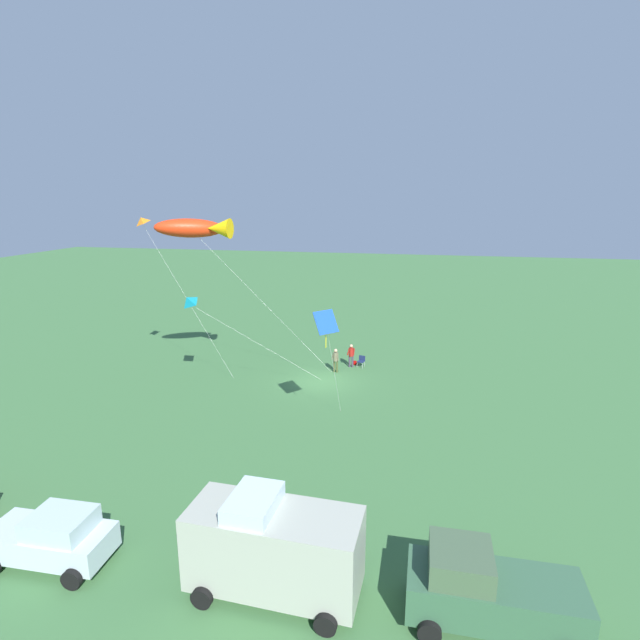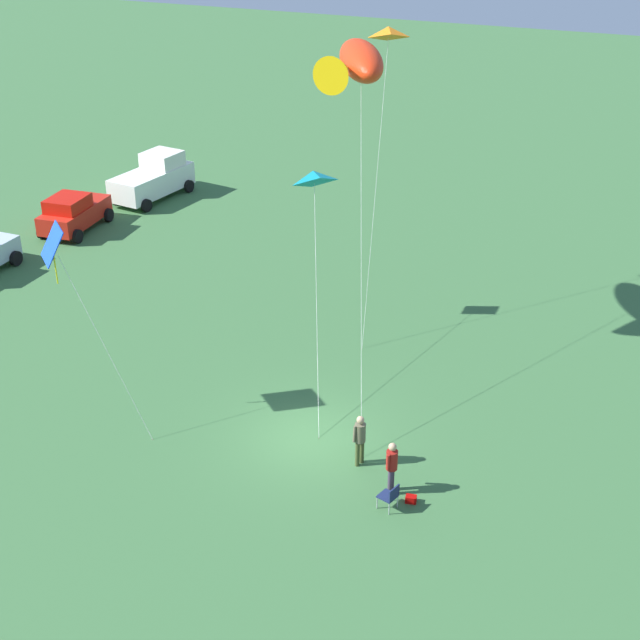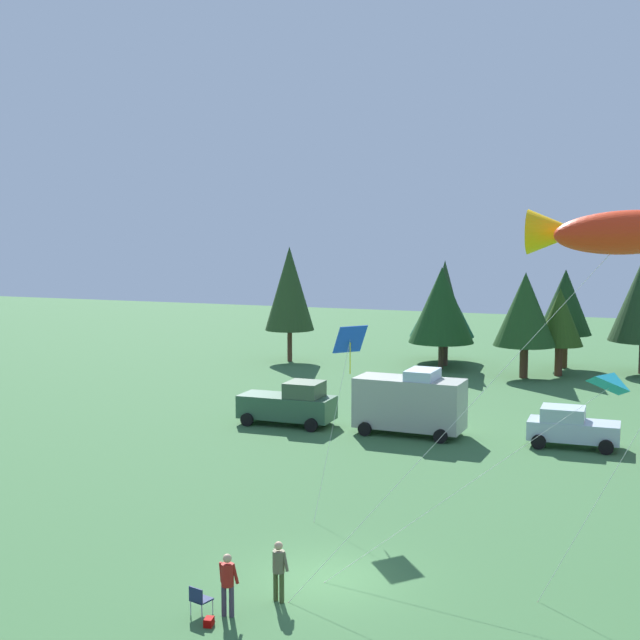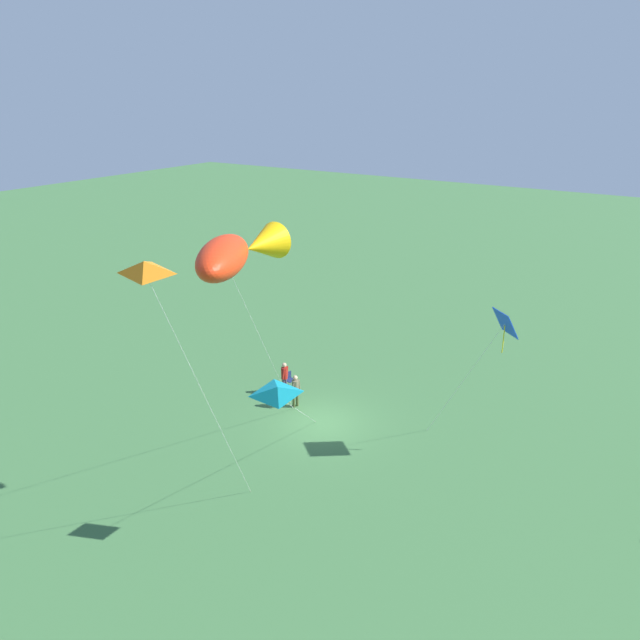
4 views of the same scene
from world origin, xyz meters
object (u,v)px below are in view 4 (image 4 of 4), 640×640
object	(u,v)px
person_kite_flyer	(295,388)
person_spectator	(284,375)
backpack_on_grass	(276,386)
kite_diamond_blue	(504,325)
kite_delta_orange	(145,270)
kite_large_fish	(233,254)
kite_delta_teal	(278,393)
folding_chair	(289,378)

from	to	relation	value
person_kite_flyer	person_spectator	bearing A→B (deg)	162.39
backpack_on_grass	kite_diamond_blue	size ratio (longest dim) A/B	0.05
person_kite_flyer	kite_delta_orange	xyz separation A→B (m)	(12.12, 3.81, 9.71)
kite_large_fish	kite_delta_teal	distance (m)	4.71
kite_delta_orange	kite_delta_teal	distance (m)	6.20
backpack_on_grass	kite_delta_teal	xyz separation A→B (m)	(9.62, 7.39, 5.82)
kite_delta_orange	kite_diamond_blue	distance (m)	15.31
kite_large_fish	kite_diamond_blue	xyz separation A→B (m)	(-9.59, 6.06, -4.24)
kite_large_fish	person_spectator	bearing A→B (deg)	-151.75
backpack_on_grass	person_spectator	bearing A→B (deg)	73.75
kite_large_fish	kite_delta_orange	xyz separation A→B (m)	(3.75, 0.17, 0.41)
person_kite_flyer	kite_delta_orange	size ratio (longest dim) A/B	0.16
person_kite_flyer	folding_chair	xyz separation A→B (m)	(-1.65, -1.59, -0.53)
folding_chair	kite_large_fish	distance (m)	14.98
folding_chair	person_kite_flyer	bearing A→B (deg)	-30.53
kite_large_fish	kite_delta_teal	world-z (taller)	kite_large_fish
folding_chair	kite_delta_teal	distance (m)	13.45
kite_diamond_blue	kite_delta_teal	size ratio (longest dim) A/B	0.78
backpack_on_grass	kite_large_fish	xyz separation A→B (m)	(9.49, 5.69, 10.21)
kite_delta_orange	person_spectator	bearing A→B (deg)	-158.41
person_kite_flyer	kite_large_fish	bearing A→B (deg)	-49.86
kite_large_fish	kite_diamond_blue	bearing A→B (deg)	147.73
kite_delta_orange	kite_diamond_blue	size ratio (longest dim) A/B	1.65
person_kite_flyer	folding_chair	bearing A→B (deg)	150.48
folding_chair	kite_diamond_blue	size ratio (longest dim) A/B	0.12
person_spectator	backpack_on_grass	bearing A→B (deg)	158.87
person_spectator	kite_diamond_blue	size ratio (longest dim) A/B	0.26
kite_large_fish	kite_delta_orange	world-z (taller)	kite_delta_orange
folding_chair	kite_diamond_blue	bearing A→B (deg)	13.44
backpack_on_grass	kite_large_fish	bearing A→B (deg)	30.96
kite_delta_teal	person_kite_flyer	bearing A→B (deg)	-147.84
kite_large_fish	kite_delta_orange	bearing A→B (deg)	2.62
kite_diamond_blue	kite_delta_orange	bearing A→B (deg)	-23.79
person_spectator	kite_large_fish	distance (m)	14.05
folding_chair	kite_diamond_blue	distance (m)	12.60
kite_large_fish	kite_delta_teal	size ratio (longest dim) A/B	1.28
person_spectator	folding_chair	bearing A→B (deg)	103.35
kite_large_fish	kite_delta_teal	xyz separation A→B (m)	(0.13, 1.70, -4.38)
person_kite_flyer	kite_delta_teal	distance (m)	11.18
folding_chair	backpack_on_grass	distance (m)	0.80
person_spectator	kite_delta_orange	xyz separation A→B (m)	(13.04, 5.16, 9.71)
folding_chair	kite_delta_orange	bearing A→B (deg)	-52.96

